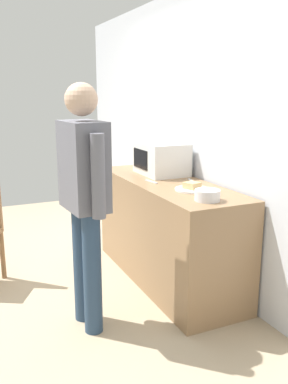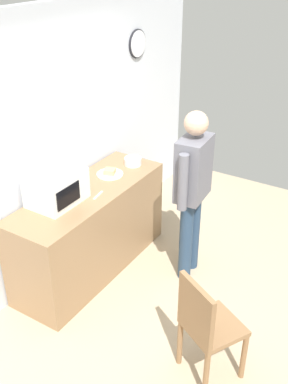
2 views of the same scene
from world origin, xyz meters
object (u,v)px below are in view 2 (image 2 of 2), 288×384
object	(u,v)px
wooden_chair	(206,325)
person_standing	(193,185)
microwave	(56,188)
spoon_utensil	(98,195)
salad_bowl	(133,161)
sandwich_plate	(110,173)
fork_utensil	(78,182)

from	to	relation	value
wooden_chair	person_standing	bearing A→B (deg)	32.15
person_standing	wooden_chair	size ratio (longest dim) A/B	1.86
microwave	person_standing	size ratio (longest dim) A/B	0.29
microwave	spoon_utensil	world-z (taller)	microwave
salad_bowl	person_standing	size ratio (longest dim) A/B	0.11
microwave	spoon_utensil	size ratio (longest dim) A/B	2.94
person_standing	sandwich_plate	bearing A→B (deg)	94.89
salad_bowl	wooden_chair	bearing A→B (deg)	-131.37
microwave	person_standing	world-z (taller)	person_standing
sandwich_plate	fork_utensil	distance (m)	0.35
sandwich_plate	microwave	bearing A→B (deg)	173.29
spoon_utensil	wooden_chair	xyz separation A→B (m)	(-0.60, -1.43, -0.40)
spoon_utensil	wooden_chair	bearing A→B (deg)	-112.67
salad_bowl	person_standing	world-z (taller)	person_standing
wooden_chair	spoon_utensil	bearing A→B (deg)	67.33
salad_bowl	person_standing	distance (m)	0.88
spoon_utensil	microwave	bearing A→B (deg)	140.03
wooden_chair	salad_bowl	bearing A→B (deg)	48.63
fork_utensil	wooden_chair	xyz separation A→B (m)	(-0.72, -1.77, -0.40)
sandwich_plate	fork_utensil	xyz separation A→B (m)	(-0.30, 0.18, -0.01)
fork_utensil	person_standing	bearing A→B (deg)	-70.98
microwave	salad_bowl	bearing A→B (deg)	-8.36
sandwich_plate	wooden_chair	world-z (taller)	sandwich_plate
salad_bowl	wooden_chair	size ratio (longest dim) A/B	0.20
sandwich_plate	salad_bowl	distance (m)	0.34
salad_bowl	wooden_chair	world-z (taller)	salad_bowl
person_standing	wooden_chair	distance (m)	1.38
person_standing	microwave	bearing A→B (deg)	128.37
person_standing	wooden_chair	xyz separation A→B (m)	(-1.09, -0.69, -0.50)
spoon_utensil	wooden_chair	distance (m)	1.60
fork_utensil	sandwich_plate	bearing A→B (deg)	-30.88
salad_bowl	spoon_utensil	distance (m)	0.75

